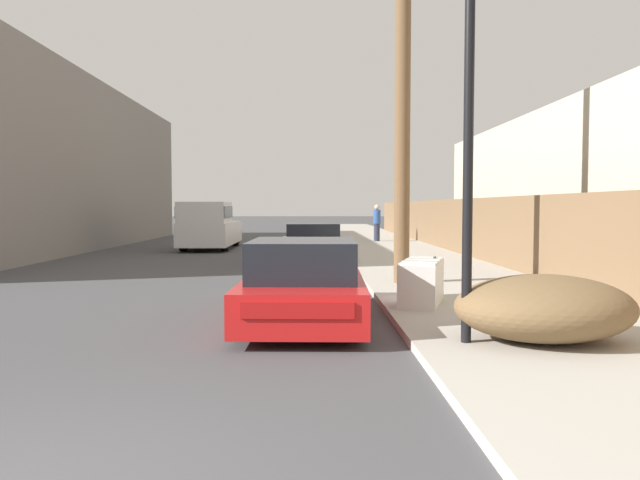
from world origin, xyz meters
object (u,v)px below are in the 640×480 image
car_parked_mid (312,245)px  brush_pile (544,308)px  utility_pole (403,73)px  discarded_fridge (422,282)px  street_lamp (469,123)px  pickup_truck (209,226)px  pedestrian (377,222)px  parked_sports_car_red (304,285)px

car_parked_mid → brush_pile: bearing=-78.3°
utility_pole → brush_pile: size_ratio=4.02×
discarded_fridge → street_lamp: 3.78m
pickup_truck → pedestrian: (7.30, 3.93, 0.05)m
car_parked_mid → street_lamp: street_lamp is taller
discarded_fridge → pedestrian: 19.05m
discarded_fridge → pickup_truck: pickup_truck is taller
car_parked_mid → pickup_truck: bearing=120.1°
car_parked_mid → pedestrian: size_ratio=2.40×
utility_pole → discarded_fridge: bearing=-91.6°
parked_sports_car_red → utility_pole: (2.06, 3.96, 4.00)m
parked_sports_car_red → discarded_fridge: bearing=31.4°
discarded_fridge → pedestrian: pedestrian is taller
parked_sports_car_red → brush_pile: bearing=-30.5°
pickup_truck → utility_pole: (6.04, -12.23, 3.61)m
parked_sports_car_red → pickup_truck: pickup_truck is taller
discarded_fridge → car_parked_mid: bearing=119.2°
car_parked_mid → street_lamp: size_ratio=0.92×
utility_pole → parked_sports_car_red: bearing=-117.5°
car_parked_mid → pedestrian: pedestrian is taller
discarded_fridge → parked_sports_car_red: 2.28m
discarded_fridge → utility_pole: utility_pole is taller
pedestrian → car_parked_mid: bearing=-106.6°
car_parked_mid → brush_pile: (2.75, -11.41, -0.07)m
utility_pole → brush_pile: (0.86, -5.82, -4.04)m
parked_sports_car_red → street_lamp: (1.96, -1.91, 2.17)m
utility_pole → brush_pile: bearing=-81.6°
parked_sports_car_red → utility_pole: bearing=64.5°
car_parked_mid → street_lamp: 11.80m
parked_sports_car_red → pickup_truck: (-3.98, 16.19, 0.39)m
utility_pole → street_lamp: utility_pole is taller
brush_pile → street_lamp: bearing=-177.0°
utility_pole → pedestrian: 16.59m
brush_pile → pedestrian: pedestrian is taller
discarded_fridge → utility_pole: bearing=105.4°
discarded_fridge → brush_pile: bearing=-55.4°
street_lamp → pedestrian: size_ratio=2.61×
discarded_fridge → pickup_truck: size_ratio=0.30×
utility_pole → street_lamp: (-0.10, -5.87, -1.83)m
street_lamp → car_parked_mid: bearing=98.9°
parked_sports_car_red → brush_pile: (2.92, -1.86, -0.05)m
pickup_truck → brush_pile: size_ratio=2.60×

